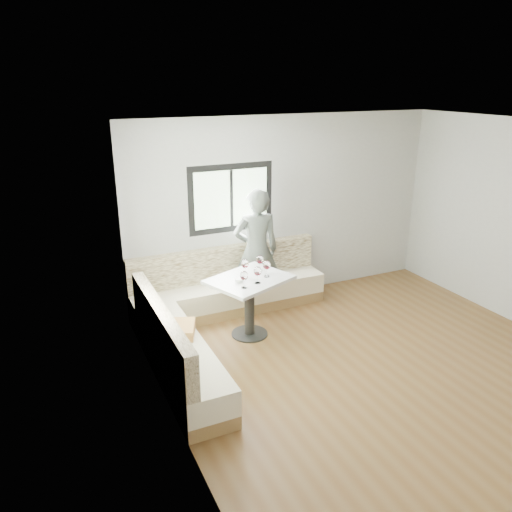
{
  "coord_description": "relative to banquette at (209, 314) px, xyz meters",
  "views": [
    {
      "loc": [
        -3.54,
        -4.05,
        3.29
      ],
      "look_at": [
        -0.94,
        1.55,
        1.08
      ],
      "focal_mm": 35.0,
      "sensor_mm": 36.0,
      "label": 1
    }
  ],
  "objects": [
    {
      "name": "room",
      "position": [
        1.51,
        -1.55,
        1.08
      ],
      "size": [
        5.01,
        5.01,
        2.81
      ],
      "color": "brown",
      "rests_on": "ground"
    },
    {
      "name": "banquette",
      "position": [
        0.0,
        0.0,
        0.0
      ],
      "size": [
        2.9,
        2.8,
        0.95
      ],
      "color": "olive",
      "rests_on": "ground"
    },
    {
      "name": "table",
      "position": [
        0.5,
        -0.19,
        0.29
      ],
      "size": [
        1.22,
        1.09,
        0.83
      ],
      "rotation": [
        0.0,
        0.0,
        0.37
      ],
      "color": "black",
      "rests_on": "ground"
    },
    {
      "name": "person",
      "position": [
        0.93,
        0.52,
        0.59
      ],
      "size": [
        0.74,
        0.55,
        1.84
      ],
      "primitive_type": "imported",
      "rotation": [
        0.0,
        0.0,
        2.96
      ],
      "color": "#494E49",
      "rests_on": "ground"
    },
    {
      "name": "olive_ramekin",
      "position": [
        0.34,
        -0.23,
        0.52
      ],
      "size": [
        0.11,
        0.11,
        0.04
      ],
      "color": "white",
      "rests_on": "table"
    },
    {
      "name": "wine_glass_a",
      "position": [
        0.32,
        -0.45,
        0.65
      ],
      "size": [
        0.1,
        0.1,
        0.22
      ],
      "color": "white",
      "rests_on": "table"
    },
    {
      "name": "wine_glass_b",
      "position": [
        0.53,
        -0.38,
        0.65
      ],
      "size": [
        0.1,
        0.1,
        0.22
      ],
      "color": "white",
      "rests_on": "table"
    },
    {
      "name": "wine_glass_c",
      "position": [
        0.73,
        -0.24,
        0.65
      ],
      "size": [
        0.1,
        0.1,
        0.22
      ],
      "color": "white",
      "rests_on": "table"
    },
    {
      "name": "wine_glass_d",
      "position": [
        0.49,
        -0.07,
        0.65
      ],
      "size": [
        0.1,
        0.1,
        0.22
      ],
      "color": "white",
      "rests_on": "table"
    },
    {
      "name": "wine_glass_e",
      "position": [
        0.74,
        -0.01,
        0.65
      ],
      "size": [
        0.1,
        0.1,
        0.22
      ],
      "color": "white",
      "rests_on": "table"
    }
  ]
}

